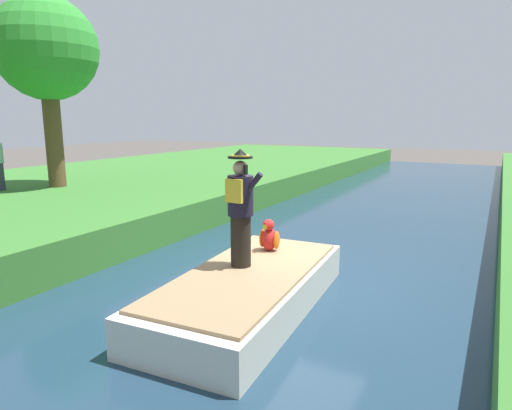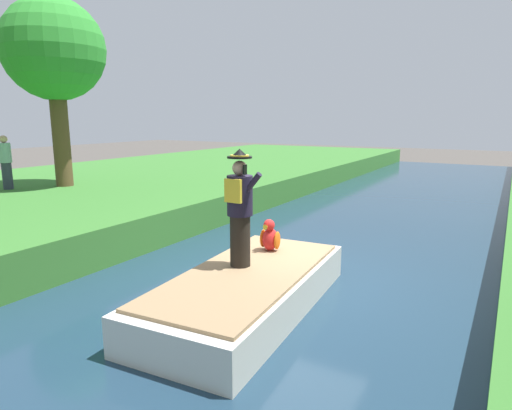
# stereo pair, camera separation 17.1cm
# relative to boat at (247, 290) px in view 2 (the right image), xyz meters

# --- Properties ---
(ground_plane) EXTENTS (80.00, 80.00, 0.00)m
(ground_plane) POSITION_rel_boat_xyz_m (0.00, 1.54, -0.40)
(ground_plane) COLOR #4C4742
(canal_water) EXTENTS (6.75, 48.00, 0.10)m
(canal_water) POSITION_rel_boat_xyz_m (0.00, 1.54, -0.35)
(canal_water) COLOR #1E384C
(canal_water) RESTS_ON ground
(grass_bank_near) EXTENTS (11.47, 48.00, 0.91)m
(grass_bank_near) POSITION_rel_boat_xyz_m (-9.11, 1.54, 0.06)
(grass_bank_near) COLOR #38752D
(grass_bank_near) RESTS_ON ground
(boat) EXTENTS (2.10, 4.32, 0.61)m
(boat) POSITION_rel_boat_xyz_m (0.00, 0.00, 0.00)
(boat) COLOR silver
(boat) RESTS_ON canal_water
(person_pirate) EXTENTS (0.61, 0.42, 1.85)m
(person_pirate) POSITION_rel_boat_xyz_m (-0.23, 0.16, 1.23)
(person_pirate) COLOR black
(person_pirate) RESTS_ON boat
(parrot_plush) EXTENTS (0.36, 0.35, 0.57)m
(parrot_plush) POSITION_rel_boat_xyz_m (-0.22, 1.12, 0.55)
(parrot_plush) COLOR red
(parrot_plush) RESTS_ON boat
(tree_tall) EXTENTS (3.01, 3.01, 5.62)m
(tree_tall) POSITION_rel_boat_xyz_m (-8.80, 3.36, 4.55)
(tree_tall) COLOR brown
(tree_tall) RESTS_ON grass_bank_near
(person_bystander) EXTENTS (0.34, 0.34, 1.60)m
(person_bystander) POSITION_rel_boat_xyz_m (-9.67, 2.07, 1.32)
(person_bystander) COLOR #33384C
(person_bystander) RESTS_ON grass_bank_near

